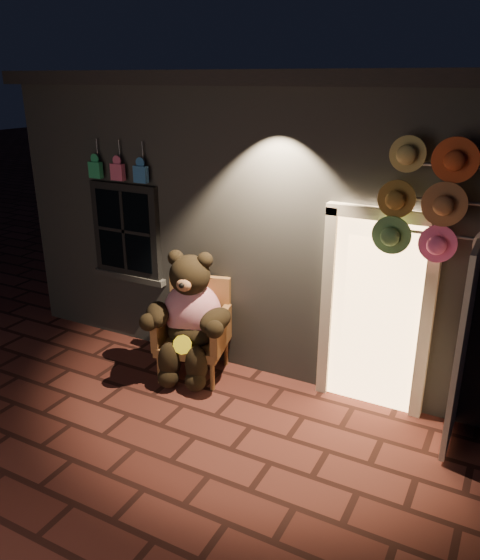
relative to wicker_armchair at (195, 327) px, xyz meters
The scene contains 5 objects.
ground 1.47m from the wicker_armchair, 58.70° to the right, with size 60.00×60.00×0.00m, color #542620.
shop_building 3.14m from the wicker_armchair, 76.03° to the left, with size 7.30×5.95×3.51m.
wicker_armchair is the anchor object (origin of this frame).
teddy_bear 0.25m from the wicker_armchair, 80.98° to the right, with size 1.08×0.95×1.53m.
hat_rack 3.31m from the wicker_armchair, ahead, with size 1.63×0.22×2.88m.
Camera 1 is at (2.54, -3.83, 3.39)m, focal length 35.00 mm.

